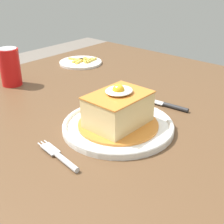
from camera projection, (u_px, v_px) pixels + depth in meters
dining_table at (66, 150)px, 0.84m from camera, size 1.46×1.02×0.72m
main_plate at (118, 126)px, 0.76m from camera, size 0.27×0.27×0.02m
sandwich_meal at (118, 110)px, 0.74m from camera, size 0.20×0.20×0.11m
fork at (61, 158)px, 0.64m from camera, size 0.03×0.14×0.01m
knife at (168, 105)px, 0.88m from camera, size 0.03×0.17×0.01m
soda_can at (10, 67)px, 1.01m from camera, size 0.07×0.07×0.12m
side_plate_fries at (81, 62)px, 1.25m from camera, size 0.17×0.17×0.02m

